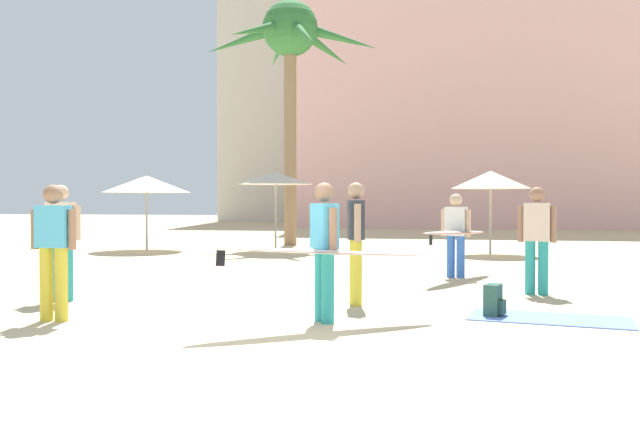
{
  "coord_description": "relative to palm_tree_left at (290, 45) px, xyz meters",
  "views": [
    {
      "loc": [
        2.09,
        -6.57,
        1.51
      ],
      "look_at": [
        -0.01,
        4.26,
        1.3
      ],
      "focal_mm": 37.2,
      "sensor_mm": 36.0,
      "label": 1
    }
  ],
  "objects": [
    {
      "name": "palm_tree_left",
      "position": [
        0.0,
        0.0,
        0.0
      ],
      "size": [
        5.94,
        5.51,
        8.32
      ],
      "color": "#896B4C",
      "rests_on": "ground"
    },
    {
      "name": "cafe_umbrella_1",
      "position": [
        6.46,
        -2.74,
        -4.72
      ],
      "size": [
        2.2,
        2.2,
        2.36
      ],
      "color": "gray",
      "rests_on": "ground"
    },
    {
      "name": "person_near_right",
      "position": [
        3.78,
        -14.03,
        -5.88
      ],
      "size": [
        2.71,
        1.9,
        1.74
      ],
      "rotation": [
        0.0,
        0.0,
        0.62
      ],
      "color": "teal",
      "rests_on": "ground"
    },
    {
      "name": "cafe_umbrella_3",
      "position": [
        -3.76,
        -3.15,
        -4.8
      ],
      "size": [
        2.65,
        2.65,
        2.28
      ],
      "color": "gray",
      "rests_on": "ground"
    },
    {
      "name": "ground",
      "position": [
        3.2,
        -15.42,
        -6.82
      ],
      "size": [
        120.0,
        120.0,
        0.0
      ],
      "primitive_type": "plane",
      "color": "#C6B28C"
    },
    {
      "name": "person_far_right",
      "position": [
        0.44,
        -14.49,
        -5.88
      ],
      "size": [
        0.6,
        0.25,
        1.71
      ],
      "rotation": [
        0.0,
        0.0,
        4.76
      ],
      "color": "gold",
      "rests_on": "ground"
    },
    {
      "name": "person_mid_right",
      "position": [
        3.98,
        -12.47,
        -5.84
      ],
      "size": [
        0.31,
        0.61,
        1.78
      ],
      "rotation": [
        0.0,
        0.0,
        0.24
      ],
      "color": "gold",
      "rests_on": "ground"
    },
    {
      "name": "beach_towel",
      "position": [
        6.57,
        -13.16,
        -6.81
      ],
      "size": [
        2.11,
        1.27,
        0.01
      ],
      "primitive_type": "cube",
      "rotation": [
        0.0,
        0.0,
        -0.17
      ],
      "color": "#6684E0",
      "rests_on": "ground"
    },
    {
      "name": "hotel_tower_gray",
      "position": [
        -1.88,
        28.26,
        4.73
      ],
      "size": [
        18.41,
        9.55,
        23.1
      ],
      "primitive_type": "cube",
      "color": "beige",
      "rests_on": "ground"
    },
    {
      "name": "person_mid_center",
      "position": [
        6.69,
        -10.89,
        -5.87
      ],
      "size": [
        0.61,
        0.29,
        1.73
      ],
      "rotation": [
        0.0,
        0.0,
        4.52
      ],
      "color": "teal",
      "rests_on": "ground"
    },
    {
      "name": "hotel_pink",
      "position": [
        7.21,
        18.33,
        1.79
      ],
      "size": [
        20.6,
        8.16,
        17.22
      ],
      "primitive_type": "cube",
      "color": "beige",
      "rests_on": "ground"
    },
    {
      "name": "person_mid_left",
      "position": [
        5.44,
        -8.87,
        -5.92
      ],
      "size": [
        1.47,
        2.6,
        1.65
      ],
      "rotation": [
        0.0,
        0.0,
        1.23
      ],
      "color": "blue",
      "rests_on": "ground"
    },
    {
      "name": "cafe_umbrella_0",
      "position": [
        0.14,
        -2.52,
        -4.62
      ],
      "size": [
        2.25,
        2.25,
        2.39
      ],
      "color": "gray",
      "rests_on": "ground"
    },
    {
      "name": "backpack",
      "position": [
        5.88,
        -13.09,
        -6.62
      ],
      "size": [
        0.31,
        0.34,
        0.42
      ],
      "rotation": [
        0.0,
        0.0,
        5.97
      ],
      "color": "#2A5246",
      "rests_on": "ground"
    },
    {
      "name": "person_far_left",
      "position": [
        -0.42,
        -12.97,
        -5.86
      ],
      "size": [
        0.61,
        0.28,
        1.75
      ],
      "rotation": [
        0.0,
        0.0,
        4.87
      ],
      "color": "teal",
      "rests_on": "ground"
    }
  ]
}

